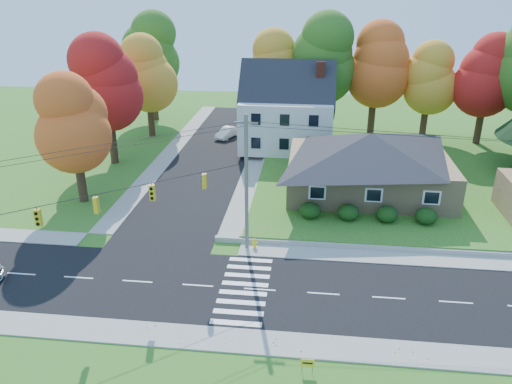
% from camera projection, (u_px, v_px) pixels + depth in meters
% --- Properties ---
extents(ground, '(120.00, 120.00, 0.00)m').
position_uv_depth(ground, '(260.00, 290.00, 31.54)').
color(ground, '#3D7923').
extents(road_main, '(90.00, 8.00, 0.02)m').
position_uv_depth(road_main, '(260.00, 290.00, 31.54)').
color(road_main, black).
rests_on(road_main, ground).
extents(road_cross, '(8.00, 44.00, 0.02)m').
position_uv_depth(road_cross, '(214.00, 154.00, 56.14)').
color(road_cross, black).
rests_on(road_cross, ground).
extents(sidewalk_north, '(90.00, 2.00, 0.08)m').
position_uv_depth(sidewalk_north, '(267.00, 250.00, 36.10)').
color(sidewalk_north, '#9C9A90').
rests_on(sidewalk_north, ground).
extents(sidewalk_south, '(90.00, 2.00, 0.08)m').
position_uv_depth(sidewalk_south, '(250.00, 342.00, 26.96)').
color(sidewalk_south, '#9C9A90').
rests_on(sidewalk_south, ground).
extents(lawn, '(30.00, 30.00, 0.50)m').
position_uv_depth(lawn, '(413.00, 176.00, 49.28)').
color(lawn, '#3D7923').
rests_on(lawn, ground).
extents(ranch_house, '(14.60, 10.60, 5.40)m').
position_uv_depth(ranch_house, '(369.00, 162.00, 44.05)').
color(ranch_house, tan).
rests_on(ranch_house, lawn).
extents(colonial_house, '(10.40, 8.40, 9.60)m').
position_uv_depth(colonial_house, '(287.00, 112.00, 55.34)').
color(colonial_house, silver).
rests_on(colonial_house, lawn).
extents(hedge_row, '(10.70, 1.70, 1.27)m').
position_uv_depth(hedge_row, '(368.00, 213.00, 39.27)').
color(hedge_row, '#163A10').
rests_on(hedge_row, lawn).
extents(traffic_infrastructure, '(38.10, 10.66, 10.00)m').
position_uv_depth(traffic_infrastructure, '(260.00, 207.00, 30.78)').
color(traffic_infrastructure, '#666059').
rests_on(traffic_infrastructure, ground).
extents(tree_lot_0, '(6.72, 6.72, 12.51)m').
position_uv_depth(tree_lot_0, '(274.00, 69.00, 59.58)').
color(tree_lot_0, '#3F2A19').
rests_on(tree_lot_0, lawn).
extents(tree_lot_1, '(7.84, 7.84, 14.60)m').
position_uv_depth(tree_lot_1, '(325.00, 59.00, 57.52)').
color(tree_lot_1, '#3F2A19').
rests_on(tree_lot_1, lawn).
extents(tree_lot_2, '(7.28, 7.28, 13.56)m').
position_uv_depth(tree_lot_2, '(376.00, 65.00, 58.06)').
color(tree_lot_2, '#3F2A19').
rests_on(tree_lot_2, lawn).
extents(tree_lot_3, '(6.16, 6.16, 11.47)m').
position_uv_depth(tree_lot_3, '(430.00, 79.00, 57.03)').
color(tree_lot_3, '#3F2A19').
rests_on(tree_lot_3, lawn).
extents(tree_lot_4, '(6.72, 6.72, 12.51)m').
position_uv_depth(tree_lot_4, '(488.00, 75.00, 55.23)').
color(tree_lot_4, '#3F2A19').
rests_on(tree_lot_4, lawn).
extents(tree_west_0, '(6.16, 6.16, 11.47)m').
position_uv_depth(tree_west_0, '(73.00, 122.00, 41.49)').
color(tree_west_0, '#3F2A19').
rests_on(tree_west_0, ground).
extents(tree_west_1, '(7.28, 7.28, 13.56)m').
position_uv_depth(tree_west_1, '(106.00, 83.00, 50.22)').
color(tree_west_1, '#3F2A19').
rests_on(tree_west_1, ground).
extents(tree_west_2, '(6.72, 6.72, 12.51)m').
position_uv_depth(tree_west_2, '(147.00, 73.00, 59.52)').
color(tree_west_2, '#3F2A19').
rests_on(tree_west_2, ground).
extents(tree_west_3, '(7.84, 7.84, 14.60)m').
position_uv_depth(tree_west_3, '(151.00, 53.00, 66.53)').
color(tree_west_3, '#3F2A19').
rests_on(tree_west_3, ground).
extents(white_car, '(2.65, 4.13, 1.28)m').
position_uv_depth(white_car, '(227.00, 133.00, 61.67)').
color(white_car, white).
rests_on(white_car, road_cross).
extents(fire_hydrant, '(0.44, 0.34, 0.77)m').
position_uv_depth(fire_hydrant, '(255.00, 244.00, 36.31)').
color(fire_hydrant, '#EAEB08').
rests_on(fire_hydrant, ground).
extents(yard_sign, '(0.69, 0.04, 0.86)m').
position_uv_depth(yard_sign, '(307.00, 363.00, 24.62)').
color(yard_sign, black).
rests_on(yard_sign, ground).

